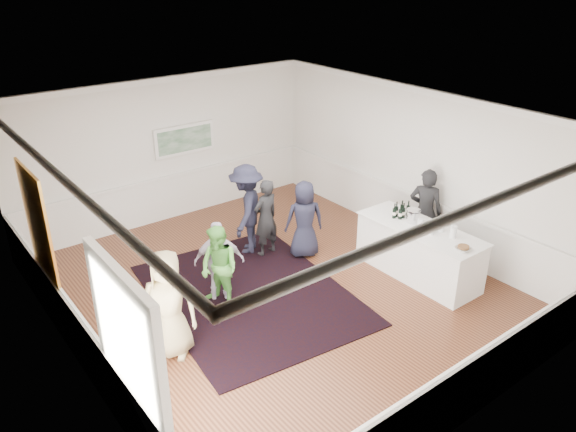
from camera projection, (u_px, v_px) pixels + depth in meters
floor at (277, 290)px, 10.09m from camera, size 8.00×8.00×0.00m
ceiling at (275, 116)px, 8.74m from camera, size 7.00×8.00×0.02m
wall_left at (65, 275)px, 7.48m from camera, size 0.02×8.00×3.20m
wall_right at (415, 166)px, 11.35m from camera, size 0.02×8.00×3.20m
wall_back at (168, 150)px, 12.29m from camera, size 7.00×0.02×3.20m
wall_front at (480, 321)px, 6.54m from camera, size 7.00×0.02×3.20m
wainscoting at (277, 266)px, 9.88m from camera, size 7.00×8.00×1.00m
mirror at (38, 227)px, 8.36m from camera, size 0.05×1.25×1.85m
doorway at (129, 358)px, 6.22m from camera, size 0.10×1.78×2.56m
landscape_painting at (185, 139)px, 12.40m from camera, size 1.44×0.06×0.66m
area_rug at (250, 294)px, 9.96m from camera, size 3.52×4.37×0.02m
serving_table at (419, 251)px, 10.39m from camera, size 0.92×2.43×0.99m
bartender at (425, 212)px, 11.05m from camera, size 0.69×0.77×1.78m
guest_tan at (169, 305)px, 8.16m from camera, size 0.99×0.96×1.72m
guest_green at (219, 268)px, 9.37m from camera, size 0.72×0.83×1.47m
guest_lilac at (219, 261)px, 9.58m from camera, size 0.92×0.74×1.46m
guest_dark_a at (247, 209)px, 11.09m from camera, size 1.33×1.31×1.84m
guest_dark_b at (266, 218)px, 11.02m from camera, size 0.62×0.45×1.59m
guest_navy at (304, 219)px, 10.98m from camera, size 0.90×0.78×1.56m
wine_bottles at (401, 209)px, 10.54m from camera, size 0.37×0.20×0.31m
juice_pitchers at (436, 227)px, 9.93m from camera, size 0.38×0.67×0.24m
ice_bucket at (413, 216)px, 10.35m from camera, size 0.26×0.26×0.25m
nut_bowl at (463, 248)px, 9.39m from camera, size 0.26×0.26×0.08m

